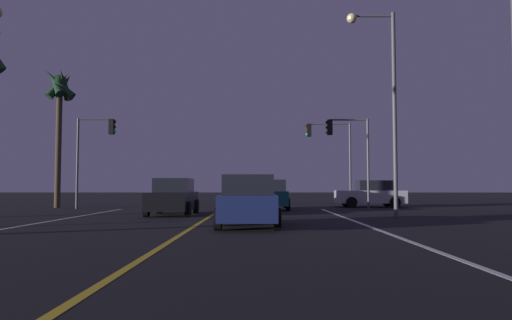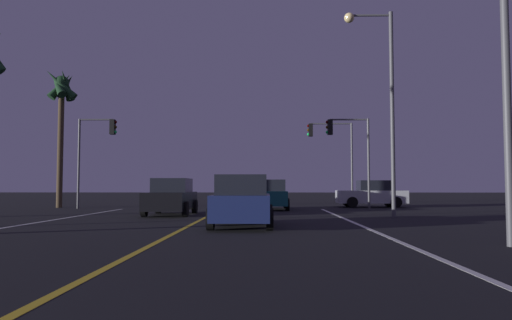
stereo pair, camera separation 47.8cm
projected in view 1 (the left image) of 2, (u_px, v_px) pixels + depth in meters
lane_edge_right at (421, 245)px, 10.77m from camera, size 0.16×33.49×0.01m
lane_center_divider at (164, 245)px, 10.80m from camera, size 0.16×33.49×0.01m
car_lead_same_lane at (249, 202)px, 15.73m from camera, size 2.02×4.30×1.70m
car_oncoming at (173, 197)px, 22.06m from camera, size 2.02×4.30×1.70m
car_ahead_far at (271, 195)px, 27.30m from camera, size 2.02×4.30×1.70m
car_crossing_side at (371, 194)px, 30.46m from camera, size 4.30×2.02×1.70m
traffic_light_near_right at (348, 142)px, 28.19m from camera, size 2.57×0.36×5.33m
traffic_light_near_left at (96, 142)px, 28.28m from camera, size 2.33×0.36×5.37m
traffic_light_far_right at (329, 144)px, 33.71m from camera, size 3.21×0.36×5.80m
street_lamp_right_near at (490, 24)px, 10.91m from camera, size 2.53×0.44×7.90m
street_lamp_right_far at (384, 88)px, 20.69m from camera, size 2.12×0.44×8.94m
palm_tree_left_far at (60, 96)px, 29.78m from camera, size 2.18×1.98×8.75m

